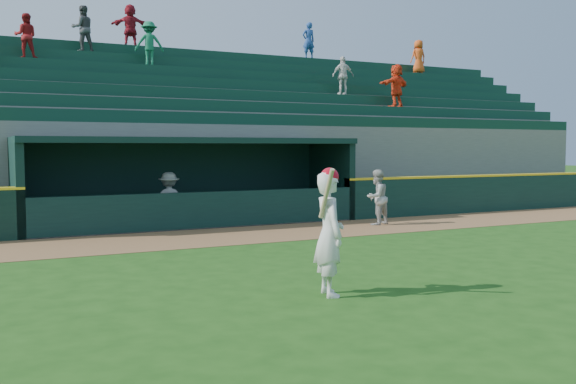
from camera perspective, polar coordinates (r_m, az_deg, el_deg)
name	(u,v)px	position (r m, az deg, el deg)	size (l,w,h in m)	color
ground	(328,270)	(11.59, 3.61, -6.92)	(120.00, 120.00, 0.00)	#1D4711
warning_track	(228,236)	(15.95, -5.38, -3.91)	(40.00, 3.00, 0.01)	brown
field_wall_right	(532,192)	(24.39, 20.86, -0.01)	(15.50, 0.30, 1.20)	black
wall_stripe_right	(532,174)	(24.36, 20.90, 1.47)	(15.50, 0.32, 0.06)	yellow
dugout_player_front	(377,197)	(18.24, 7.90, -0.47)	(0.76, 0.59, 1.57)	#A8A8A2
dugout_player_inside	(169,200)	(17.79, -10.52, -0.69)	(0.98, 0.56, 1.52)	gray
dugout	(188,176)	(18.74, -8.90, 1.40)	(9.40, 2.80, 2.46)	#63635E
stands	(147,141)	(23.11, -12.42, 4.42)	(34.50, 6.25, 7.51)	slate
batter_at_plate	(329,232)	(9.48, 3.69, -3.55)	(0.57, 0.86, 1.91)	silver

